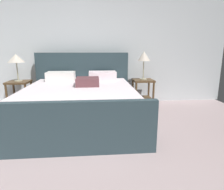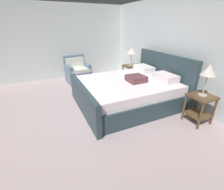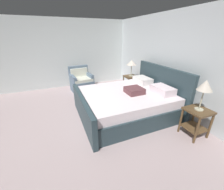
{
  "view_description": "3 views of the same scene",
  "coord_description": "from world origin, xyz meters",
  "px_view_note": "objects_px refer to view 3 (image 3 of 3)",
  "views": [
    {
      "loc": [
        0.05,
        -1.59,
        1.24
      ],
      "look_at": [
        0.28,
        1.03,
        0.63
      ],
      "focal_mm": 31.44,
      "sensor_mm": 36.0,
      "label": 1
    },
    {
      "loc": [
        2.85,
        -0.12,
        1.87
      ],
      "look_at": [
        0.23,
        1.1,
        0.54
      ],
      "focal_mm": 25.01,
      "sensor_mm": 36.0,
      "label": 2
    },
    {
      "loc": [
        2.67,
        0.12,
        1.96
      ],
      "look_at": [
        -0.1,
        1.29,
        0.66
      ],
      "focal_mm": 22.56,
      "sensor_mm": 36.0,
      "label": 3
    }
  ],
  "objects_px": {
    "bed": "(127,102)",
    "table_lamp_left": "(132,63)",
    "nightstand_left": "(131,81)",
    "nightstand_right": "(196,118)",
    "armchair": "(81,82)",
    "table_lamp_right": "(205,86)"
  },
  "relations": [
    {
      "from": "nightstand_right",
      "to": "table_lamp_left",
      "type": "height_order",
      "value": "table_lamp_left"
    },
    {
      "from": "nightstand_right",
      "to": "armchair",
      "type": "bearing_deg",
      "value": -154.68
    },
    {
      "from": "table_lamp_left",
      "to": "table_lamp_right",
      "type": "bearing_deg",
      "value": -0.06
    },
    {
      "from": "nightstand_left",
      "to": "table_lamp_left",
      "type": "height_order",
      "value": "table_lamp_left"
    },
    {
      "from": "nightstand_right",
      "to": "table_lamp_right",
      "type": "xyz_separation_m",
      "value": [
        0.0,
        0.0,
        0.68
      ]
    },
    {
      "from": "bed",
      "to": "table_lamp_right",
      "type": "height_order",
      "value": "table_lamp_right"
    },
    {
      "from": "table_lamp_right",
      "to": "table_lamp_left",
      "type": "distance_m",
      "value": 2.66
    },
    {
      "from": "table_lamp_right",
      "to": "nightstand_left",
      "type": "bearing_deg",
      "value": 179.94
    },
    {
      "from": "bed",
      "to": "table_lamp_left",
      "type": "height_order",
      "value": "bed"
    },
    {
      "from": "table_lamp_right",
      "to": "armchair",
      "type": "distance_m",
      "value": 3.88
    },
    {
      "from": "bed",
      "to": "table_lamp_left",
      "type": "xyz_separation_m",
      "value": [
        -1.33,
        0.85,
        0.71
      ]
    },
    {
      "from": "bed",
      "to": "table_lamp_left",
      "type": "relative_size",
      "value": 4.18
    },
    {
      "from": "armchair",
      "to": "table_lamp_right",
      "type": "bearing_deg",
      "value": 25.32
    },
    {
      "from": "nightstand_right",
      "to": "nightstand_left",
      "type": "relative_size",
      "value": 1.0
    },
    {
      "from": "bed",
      "to": "table_lamp_right",
      "type": "xyz_separation_m",
      "value": [
        1.33,
        0.85,
        0.74
      ]
    },
    {
      "from": "table_lamp_right",
      "to": "nightstand_left",
      "type": "distance_m",
      "value": 2.75
    },
    {
      "from": "bed",
      "to": "nightstand_right",
      "type": "distance_m",
      "value": 1.58
    },
    {
      "from": "nightstand_right",
      "to": "table_lamp_right",
      "type": "height_order",
      "value": "table_lamp_right"
    },
    {
      "from": "bed",
      "to": "nightstand_left",
      "type": "xyz_separation_m",
      "value": [
        -1.33,
        0.85,
        0.06
      ]
    },
    {
      "from": "bed",
      "to": "armchair",
      "type": "distance_m",
      "value": 2.25
    },
    {
      "from": "bed",
      "to": "nightstand_right",
      "type": "xyz_separation_m",
      "value": [
        1.33,
        0.85,
        0.06
      ]
    },
    {
      "from": "nightstand_right",
      "to": "nightstand_left",
      "type": "height_order",
      "value": "same"
    }
  ]
}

